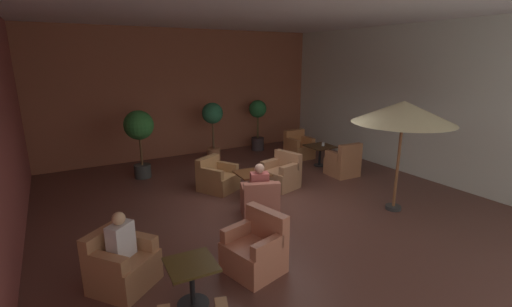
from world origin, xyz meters
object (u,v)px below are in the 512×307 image
armchair_front_right_north (281,175)px  armchair_front_right_east (217,178)px  armchair_front_left_north (299,148)px  cafe_table_mid_center (192,276)px  cafe_table_front_left (320,149)px  patio_umbrella_tall_red (403,113)px  potted_tree_mid_right (213,123)px  potted_tree_left_corner (139,131)px  iced_drink_cup (323,144)px  armchair_mid_center_south (122,265)px  armchair_front_left_east (343,164)px  armchair_mid_center_east (256,250)px  potted_tree_mid_left (258,119)px  patron_by_window (121,238)px  armchair_front_right_south (260,202)px  cafe_table_front_right (252,179)px  patron_blue_shirt (259,182)px

armchair_front_right_north → armchair_front_right_east: bearing=156.9°
armchair_front_left_north → cafe_table_mid_center: (-5.44, -5.05, 0.11)m
cafe_table_front_left → armchair_front_left_north: (-0.01, 1.04, -0.17)m
patio_umbrella_tall_red → potted_tree_mid_right: size_ratio=1.26×
cafe_table_front_left → potted_tree_mid_right: potted_tree_mid_right is taller
armchair_front_left_north → potted_tree_left_corner: size_ratio=0.48×
iced_drink_cup → armchair_mid_center_south: bearing=-153.6°
armchair_mid_center_south → armchair_front_left_east: bearing=19.0°
cafe_table_front_left → armchair_mid_center_east: bearing=-139.3°
cafe_table_front_left → potted_tree_mid_left: (-0.66, 2.53, 0.59)m
patio_umbrella_tall_red → patron_by_window: (-5.43, 0.09, -1.31)m
armchair_front_left_north → iced_drink_cup: armchair_front_left_north is taller
armchair_front_left_north → armchair_front_right_south: size_ratio=0.95×
cafe_table_front_left → armchair_front_right_south: size_ratio=0.84×
armchair_front_right_east → iced_drink_cup: (3.52, 0.27, 0.37)m
cafe_table_mid_center → potted_tree_mid_left: bearing=53.8°
armchair_mid_center_east → armchair_mid_center_south: armchair_mid_center_east is taller
patron_by_window → cafe_table_front_left: bearing=27.3°
cafe_table_front_left → armchair_mid_center_east: size_ratio=0.82×
armchair_front_right_east → cafe_table_mid_center: bearing=-118.2°
armchair_front_right_north → potted_tree_left_corner: size_ratio=0.52×
cafe_table_front_right → potted_tree_left_corner: 3.39m
cafe_table_front_right → armchair_mid_center_east: bearing=-118.4°
armchair_front_right_east → cafe_table_mid_center: 4.18m
cafe_table_front_left → patio_umbrella_tall_red: 3.68m
armchair_front_right_east → armchair_mid_center_east: 3.51m
patron_blue_shirt → iced_drink_cup: (3.37, 2.04, -0.06)m
potted_tree_left_corner → armchair_mid_center_east: bearing=-84.9°
armchair_mid_center_south → armchair_front_right_south: bearing=19.5°
armchair_front_left_east → armchair_front_right_north: 1.97m
cafe_table_front_right → armchair_front_right_east: (-0.49, 0.88, -0.16)m
potted_tree_mid_right → patron_blue_shirt: bearing=-100.6°
patio_umbrella_tall_red → patron_by_window: size_ratio=3.43×
cafe_table_mid_center → patron_by_window: (-0.69, 0.85, 0.33)m
iced_drink_cup → armchair_front_left_east: bearing=-96.1°
potted_tree_mid_left → patron_blue_shirt: bearing=-119.8°
armchair_mid_center_south → armchair_front_right_north: bearing=27.9°
armchair_front_left_north → armchair_front_right_south: bearing=-136.3°
armchair_front_left_north → cafe_table_mid_center: 7.42m
armchair_front_right_north → potted_tree_mid_left: bearing=68.7°
armchair_front_left_north → patron_by_window: patron_by_window is taller
potted_tree_mid_left → patron_by_window: (-5.47, -5.69, -0.33)m
cafe_table_mid_center → patron_blue_shirt: patron_blue_shirt is taller
armchair_front_right_east → armchair_front_right_south: (0.14, -1.81, 0.01)m
cafe_table_front_left → potted_tree_mid_left: 2.68m
armchair_front_left_east → armchair_front_right_east: (-3.42, 0.71, -0.04)m
patron_blue_shirt → potted_tree_mid_right: bearing=79.4°
cafe_table_front_left → patio_umbrella_tall_red: bearing=-102.1°
potted_tree_mid_left → armchair_mid_center_east: bearing=-120.5°
cafe_table_front_right → patio_umbrella_tall_red: patio_umbrella_tall_red is taller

